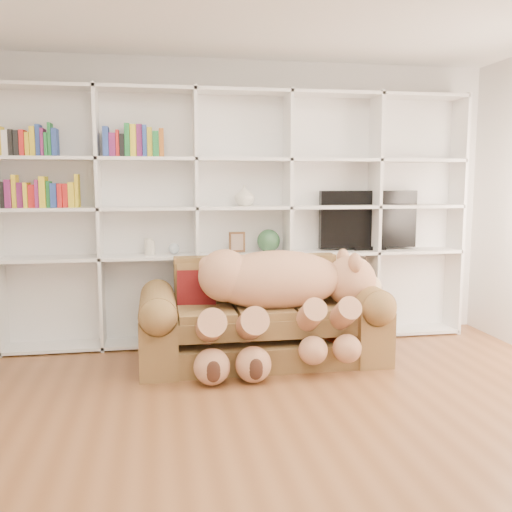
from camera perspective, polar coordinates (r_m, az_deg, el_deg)
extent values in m
plane|color=brown|center=(3.53, 4.66, -18.63)|extent=(5.00, 5.00, 0.00)
cube|color=silver|center=(5.62, -1.67, 5.47)|extent=(5.00, 0.02, 2.70)
cube|color=white|center=(5.59, -1.61, 3.92)|extent=(4.40, 0.03, 2.40)
cube|color=white|center=(5.40, -15.39, 3.53)|extent=(0.03, 0.35, 2.40)
cube|color=white|center=(5.39, -6.01, 3.75)|extent=(0.03, 0.35, 2.40)
cube|color=white|center=(5.52, 3.16, 3.87)|extent=(0.03, 0.35, 2.40)
cube|color=white|center=(5.78, 11.71, 3.89)|extent=(0.03, 0.35, 2.40)
cube|color=white|center=(6.16, 19.35, 3.84)|extent=(0.03, 0.35, 2.40)
cube|color=white|center=(5.63, -1.33, -8.14)|extent=(4.40, 0.35, 0.03)
cube|color=white|center=(5.47, -1.36, 0.16)|extent=(4.40, 0.35, 0.03)
cube|color=white|center=(5.43, -1.37, 4.87)|extent=(4.40, 0.35, 0.03)
cube|color=white|center=(5.43, -1.39, 9.62)|extent=(4.40, 0.35, 0.03)
cube|color=white|center=(5.48, -1.41, 16.11)|extent=(4.40, 0.35, 0.03)
cube|color=brown|center=(5.02, 0.65, -9.25)|extent=(1.99, 0.80, 0.21)
cube|color=brown|center=(4.92, 0.69, -5.83)|extent=(1.48, 0.66, 0.28)
cube|color=brown|center=(5.23, -0.06, -2.78)|extent=(1.48, 0.19, 0.52)
cube|color=brown|center=(4.89, -9.74, -7.89)|extent=(0.30, 0.90, 0.52)
cube|color=brown|center=(5.21, 10.39, -6.96)|extent=(0.30, 0.90, 0.52)
cylinder|color=brown|center=(4.83, -9.81, -4.92)|extent=(0.30, 0.85, 0.30)
cylinder|color=brown|center=(5.15, 10.46, -4.16)|extent=(0.30, 0.85, 0.30)
ellipsoid|color=tan|center=(4.85, 2.03, -2.39)|extent=(1.16, 0.56, 0.50)
sphere|color=tan|center=(4.77, -3.16, -1.96)|extent=(0.44, 0.44, 0.44)
sphere|color=tan|center=(5.03, 9.43, -2.47)|extent=(0.44, 0.44, 0.44)
sphere|color=beige|center=(5.10, 11.23, -3.07)|extent=(0.22, 0.22, 0.22)
sphere|color=#3C2015|center=(5.14, 12.11, -3.14)|extent=(0.07, 0.07, 0.07)
ellipsoid|color=tan|center=(4.85, 9.87, -0.69)|extent=(0.10, 0.17, 0.17)
ellipsoid|color=tan|center=(5.14, 8.69, -0.21)|extent=(0.10, 0.17, 0.17)
sphere|color=tan|center=(4.74, -4.85, -0.93)|extent=(0.15, 0.15, 0.15)
cylinder|color=tan|center=(4.66, 5.22, -6.22)|extent=(0.19, 0.53, 0.39)
cylinder|color=tan|center=(4.74, 8.52, -6.04)|extent=(0.19, 0.53, 0.39)
cylinder|color=tan|center=(4.53, -4.70, -7.14)|extent=(0.22, 0.62, 0.45)
cylinder|color=tan|center=(4.57, -0.66, -6.99)|extent=(0.22, 0.62, 0.45)
sphere|color=tan|center=(4.56, 5.76, -9.41)|extent=(0.23, 0.23, 0.23)
sphere|color=tan|center=(4.65, 9.14, -9.16)|extent=(0.23, 0.23, 0.23)
sphere|color=tan|center=(4.45, -4.45, -10.95)|extent=(0.28, 0.28, 0.28)
sphere|color=tan|center=(4.49, -0.29, -10.75)|extent=(0.28, 0.28, 0.28)
cube|color=#5E1110|center=(5.00, -5.96, -3.37)|extent=(0.35, 0.22, 0.35)
cube|color=red|center=(4.98, 8.78, -9.42)|extent=(0.33, 0.32, 0.21)
cube|color=black|center=(5.82, 11.14, 3.62)|extent=(1.00, 0.08, 0.57)
cube|color=black|center=(5.84, 11.07, 0.84)|extent=(0.33, 0.18, 0.04)
cube|color=#52341C|center=(5.45, -1.91, 1.41)|extent=(0.15, 0.03, 0.19)
sphere|color=#305D39|center=(5.50, 1.27, 1.52)|extent=(0.22, 0.22, 0.22)
cylinder|color=beige|center=(5.40, -10.68, 0.93)|extent=(0.08, 0.08, 0.16)
cylinder|color=beige|center=(5.40, -10.47, 0.80)|extent=(0.10, 0.10, 0.13)
sphere|color=silver|center=(5.40, -8.19, 0.74)|extent=(0.10, 0.10, 0.10)
imported|color=beige|center=(5.43, -1.16, 6.08)|extent=(0.23, 0.23, 0.20)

